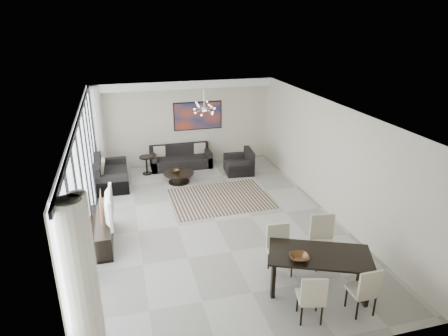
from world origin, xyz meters
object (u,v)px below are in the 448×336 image
object	(u,v)px
coffee_table	(179,177)
dining_table	(320,258)
tv_console	(101,232)
sofa_main	(181,160)
television	(105,207)

from	to	relation	value
coffee_table	dining_table	world-z (taller)	dining_table
tv_console	dining_table	size ratio (longest dim) A/B	0.85
sofa_main	tv_console	distance (m)	5.06
sofa_main	tv_console	bearing A→B (deg)	-120.30
tv_console	television	bearing A→B (deg)	-12.86
sofa_main	dining_table	size ratio (longest dim) A/B	0.98
sofa_main	television	bearing A→B (deg)	-118.51
television	dining_table	bearing A→B (deg)	-125.24
coffee_table	television	bearing A→B (deg)	-124.41
television	dining_table	world-z (taller)	television
sofa_main	dining_table	world-z (taller)	dining_table
tv_console	television	xyz separation A→B (m)	(0.16, -0.04, 0.62)
television	dining_table	size ratio (longest dim) A/B	0.57
sofa_main	television	world-z (taller)	television
tv_console	sofa_main	bearing A→B (deg)	59.70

